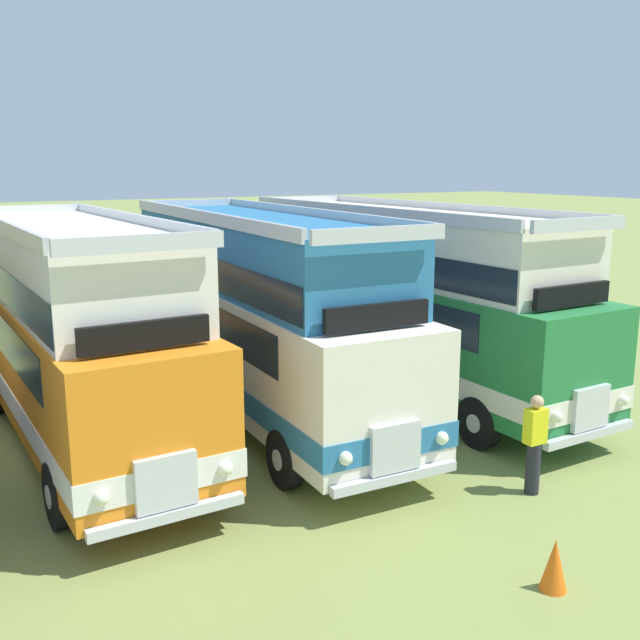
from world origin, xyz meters
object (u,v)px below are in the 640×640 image
(bus_sixth_in_row, at_px, (401,293))
(cone_near_end, at_px, (554,565))
(bus_fifth_in_row, at_px, (257,308))
(marshal_person, at_px, (534,444))
(bus_fourth_in_row, at_px, (75,328))

(bus_sixth_in_row, distance_m, cone_near_end, 9.28)
(bus_fifth_in_row, height_order, bus_sixth_in_row, same)
(bus_sixth_in_row, relative_size, marshal_person, 6.63)
(bus_fourth_in_row, xyz_separation_m, bus_fifth_in_row, (3.89, 0.12, 0.01))
(cone_near_end, bearing_deg, bus_fifth_in_row, 93.66)
(bus_fifth_in_row, relative_size, marshal_person, 6.33)
(bus_fifth_in_row, xyz_separation_m, marshal_person, (2.36, -6.06, -1.47))
(bus_fourth_in_row, bearing_deg, bus_sixth_in_row, 1.57)
(bus_sixth_in_row, bearing_deg, marshal_person, -103.85)
(bus_fourth_in_row, xyz_separation_m, bus_sixth_in_row, (7.77, 0.21, 0.01))
(bus_fifth_in_row, relative_size, bus_sixth_in_row, 0.96)
(bus_fifth_in_row, xyz_separation_m, bus_sixth_in_row, (3.88, 0.10, 0.00))
(bus_fifth_in_row, bearing_deg, bus_sixth_in_row, 1.42)
(bus_fifth_in_row, xyz_separation_m, cone_near_end, (0.53, -8.32, -2.00))
(cone_near_end, bearing_deg, bus_fourth_in_row, 118.32)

